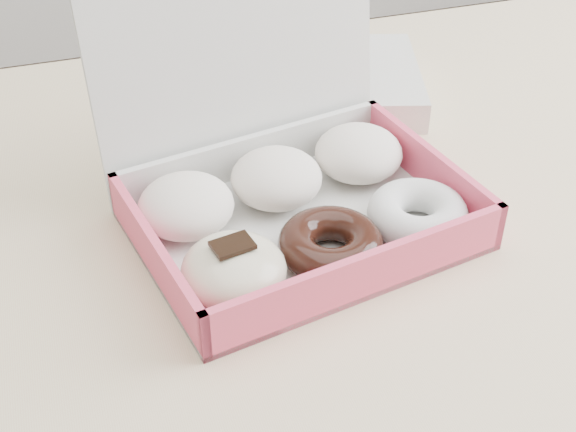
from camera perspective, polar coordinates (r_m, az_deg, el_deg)
name	(u,v)px	position (r m, az deg, el deg)	size (l,w,h in m)	color
table	(440,210)	(1.02, 10.75, 0.42)	(1.20, 0.80, 0.75)	#D2B48A
donut_box	(290,194)	(0.83, 0.15, 1.59)	(0.37, 0.33, 0.24)	silver
newspapers	(321,82)	(1.08, 2.35, 9.51)	(0.26, 0.21, 0.04)	silver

